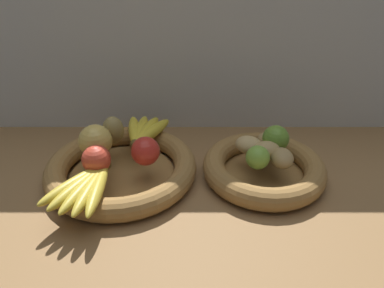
{
  "coord_description": "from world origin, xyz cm",
  "views": [
    {
      "loc": [
        -1.84,
        -69.15,
        52.26
      ],
      "look_at": [
        -1.69,
        2.65,
        9.34
      ],
      "focal_mm": 33.63,
      "sensor_mm": 36.0,
      "label": 1
    }
  ],
  "objects_px": {
    "pear_brown": "(112,130)",
    "banana_bunch_back": "(143,131)",
    "fruit_bowl_left": "(121,168)",
    "potato_large": "(265,151)",
    "fruit_bowl_right": "(263,168)",
    "lime_near": "(257,157)",
    "banana_bunch_front": "(85,186)",
    "potato_small": "(281,158)",
    "apple_golden_left": "(95,141)",
    "apple_red_right": "(145,151)",
    "potato_back": "(270,142)",
    "apple_red_front": "(96,159)",
    "lime_far": "(275,138)",
    "potato_oblong": "(248,145)"
  },
  "relations": [
    {
      "from": "potato_small",
      "to": "potato_large",
      "type": "distance_m",
      "value": 0.04
    },
    {
      "from": "pear_brown",
      "to": "banana_bunch_front",
      "type": "relative_size",
      "value": 0.38
    },
    {
      "from": "banana_bunch_back",
      "to": "potato_small",
      "type": "distance_m",
      "value": 0.36
    },
    {
      "from": "potato_small",
      "to": "lime_near",
      "type": "bearing_deg",
      "value": -173.33
    },
    {
      "from": "potato_large",
      "to": "lime_near",
      "type": "xyz_separation_m",
      "value": [
        -0.03,
        -0.04,
        0.01
      ]
    },
    {
      "from": "potato_back",
      "to": "lime_far",
      "type": "height_order",
      "value": "lime_far"
    },
    {
      "from": "banana_bunch_front",
      "to": "potato_small",
      "type": "height_order",
      "value": "potato_small"
    },
    {
      "from": "potato_back",
      "to": "fruit_bowl_left",
      "type": "bearing_deg",
      "value": -173.21
    },
    {
      "from": "apple_red_front",
      "to": "fruit_bowl_left",
      "type": "bearing_deg",
      "value": 52.42
    },
    {
      "from": "pear_brown",
      "to": "banana_bunch_front",
      "type": "height_order",
      "value": "pear_brown"
    },
    {
      "from": "fruit_bowl_right",
      "to": "lime_near",
      "type": "relative_size",
      "value": 5.4
    },
    {
      "from": "fruit_bowl_left",
      "to": "potato_small",
      "type": "relative_size",
      "value": 5.61
    },
    {
      "from": "pear_brown",
      "to": "potato_small",
      "type": "height_order",
      "value": "pear_brown"
    },
    {
      "from": "fruit_bowl_left",
      "to": "banana_bunch_front",
      "type": "relative_size",
      "value": 1.93
    },
    {
      "from": "apple_golden_left",
      "to": "pear_brown",
      "type": "height_order",
      "value": "apple_golden_left"
    },
    {
      "from": "potato_oblong",
      "to": "banana_bunch_back",
      "type": "bearing_deg",
      "value": 163.2
    },
    {
      "from": "potato_small",
      "to": "lime_far",
      "type": "bearing_deg",
      "value": 91.49
    },
    {
      "from": "fruit_bowl_left",
      "to": "apple_golden_left",
      "type": "relative_size",
      "value": 4.58
    },
    {
      "from": "pear_brown",
      "to": "potato_large",
      "type": "bearing_deg",
      "value": -11.39
    },
    {
      "from": "apple_red_front",
      "to": "lime_far",
      "type": "relative_size",
      "value": 0.99
    },
    {
      "from": "apple_red_right",
      "to": "potato_oblong",
      "type": "xyz_separation_m",
      "value": [
        0.25,
        0.05,
        -0.01
      ]
    },
    {
      "from": "fruit_bowl_left",
      "to": "potato_small",
      "type": "distance_m",
      "value": 0.38
    },
    {
      "from": "apple_red_front",
      "to": "pear_brown",
      "type": "xyz_separation_m",
      "value": [
        0.01,
        0.13,
        0.0
      ]
    },
    {
      "from": "apple_red_front",
      "to": "potato_large",
      "type": "relative_size",
      "value": 0.92
    },
    {
      "from": "apple_golden_left",
      "to": "potato_back",
      "type": "relative_size",
      "value": 1.08
    },
    {
      "from": "fruit_bowl_right",
      "to": "lime_near",
      "type": "distance_m",
      "value": 0.07
    },
    {
      "from": "banana_bunch_front",
      "to": "lime_near",
      "type": "height_order",
      "value": "lime_near"
    },
    {
      "from": "apple_golden_left",
      "to": "apple_red_right",
      "type": "bearing_deg",
      "value": -16.03
    },
    {
      "from": "potato_oblong",
      "to": "potato_small",
      "type": "bearing_deg",
      "value": -41.42
    },
    {
      "from": "apple_golden_left",
      "to": "fruit_bowl_left",
      "type": "bearing_deg",
      "value": -13.7
    },
    {
      "from": "banana_bunch_front",
      "to": "banana_bunch_back",
      "type": "distance_m",
      "value": 0.25
    },
    {
      "from": "apple_red_front",
      "to": "potato_back",
      "type": "distance_m",
      "value": 0.42
    },
    {
      "from": "lime_far",
      "to": "fruit_bowl_left",
      "type": "bearing_deg",
      "value": -174.17
    },
    {
      "from": "banana_bunch_back",
      "to": "potato_large",
      "type": "height_order",
      "value": "potato_large"
    },
    {
      "from": "apple_golden_left",
      "to": "lime_far",
      "type": "bearing_deg",
      "value": 3.2
    },
    {
      "from": "fruit_bowl_left",
      "to": "potato_large",
      "type": "bearing_deg",
      "value": -0.0
    },
    {
      "from": "apple_golden_left",
      "to": "potato_small",
      "type": "relative_size",
      "value": 1.22
    },
    {
      "from": "fruit_bowl_right",
      "to": "potato_oblong",
      "type": "bearing_deg",
      "value": 142.13
    },
    {
      "from": "lime_far",
      "to": "banana_bunch_back",
      "type": "bearing_deg",
      "value": 168.12
    },
    {
      "from": "apple_golden_left",
      "to": "pear_brown",
      "type": "relative_size",
      "value": 1.1
    },
    {
      "from": "apple_golden_left",
      "to": "fruit_bowl_right",
      "type": "bearing_deg",
      "value": -2.0
    },
    {
      "from": "apple_red_right",
      "to": "pear_brown",
      "type": "distance_m",
      "value": 0.13
    },
    {
      "from": "fruit_bowl_left",
      "to": "potato_back",
      "type": "relative_size",
      "value": 4.93
    },
    {
      "from": "fruit_bowl_left",
      "to": "apple_red_right",
      "type": "height_order",
      "value": "apple_red_right"
    },
    {
      "from": "banana_bunch_front",
      "to": "pear_brown",
      "type": "bearing_deg",
      "value": 83.93
    },
    {
      "from": "pear_brown",
      "to": "banana_bunch_back",
      "type": "xyz_separation_m",
      "value": [
        0.07,
        0.03,
        -0.02
      ]
    },
    {
      "from": "pear_brown",
      "to": "potato_small",
      "type": "bearing_deg",
      "value": -14.78
    },
    {
      "from": "apple_red_front",
      "to": "potato_oblong",
      "type": "relative_size",
      "value": 0.94
    },
    {
      "from": "banana_bunch_back",
      "to": "apple_red_right",
      "type": "bearing_deg",
      "value": -80.62
    },
    {
      "from": "apple_golden_left",
      "to": "apple_red_right",
      "type": "height_order",
      "value": "apple_golden_left"
    }
  ]
}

